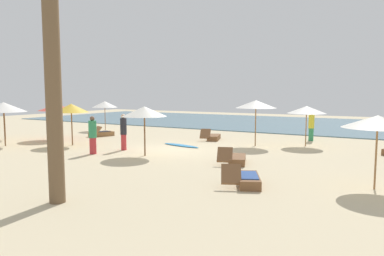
% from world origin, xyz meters
% --- Properties ---
extents(ground_plane, '(60.00, 60.00, 0.00)m').
position_xyz_m(ground_plane, '(0.00, 0.00, 0.00)').
color(ground_plane, beige).
extents(ocean_water, '(48.00, 16.00, 0.06)m').
position_xyz_m(ocean_water, '(0.00, 17.00, 0.03)').
color(ocean_water, slate).
rests_on(ocean_water, ground_plane).
extents(umbrella_0, '(2.08, 2.08, 2.04)m').
position_xyz_m(umbrella_0, '(-7.86, 0.07, 1.86)').
color(umbrella_0, brown).
rests_on(umbrella_0, ground_plane).
extents(umbrella_1, '(1.80, 1.80, 2.10)m').
position_xyz_m(umbrella_1, '(-8.96, 5.19, 1.87)').
color(umbrella_1, brown).
rests_on(umbrella_1, ground_plane).
extents(umbrella_2, '(1.92, 1.92, 2.14)m').
position_xyz_m(umbrella_2, '(-0.12, -1.75, 1.92)').
color(umbrella_2, brown).
rests_on(umbrella_2, ground_plane).
extents(umbrella_3, '(2.22, 2.22, 2.24)m').
position_xyz_m(umbrella_3, '(-8.06, -3.05, 2.00)').
color(umbrella_3, brown).
rests_on(umbrella_3, ground_plane).
extents(umbrella_4, '(1.98, 1.98, 2.15)m').
position_xyz_m(umbrella_4, '(-10.50, -1.46, 1.90)').
color(umbrella_4, brown).
rests_on(umbrella_4, ground_plane).
extents(umbrella_5, '(1.93, 1.93, 2.05)m').
position_xyz_m(umbrella_5, '(5.32, 4.59, 1.86)').
color(umbrella_5, olive).
rests_on(umbrella_5, ground_plane).
extents(umbrella_6, '(2.06, 2.06, 2.34)m').
position_xyz_m(umbrella_6, '(3.07, 3.32, 2.14)').
color(umbrella_6, olive).
rests_on(umbrella_6, ground_plane).
extents(umbrella_7, '(1.93, 1.93, 2.11)m').
position_xyz_m(umbrella_7, '(8.86, -2.86, 1.93)').
color(umbrella_7, olive).
rests_on(umbrella_7, ground_plane).
extents(umbrella_8, '(1.76, 1.76, 2.16)m').
position_xyz_m(umbrella_8, '(-5.26, -1.17, 1.93)').
color(umbrella_8, brown).
rests_on(umbrella_8, ground_plane).
extents(lounger_0, '(1.09, 1.80, 0.68)m').
position_xyz_m(lounger_0, '(0.17, 4.31, 0.17)').
color(lounger_0, brown).
rests_on(lounger_0, ground_plane).
extents(lounger_3, '(1.25, 1.78, 0.68)m').
position_xyz_m(lounger_3, '(5.54, -4.23, 0.18)').
color(lounger_3, brown).
rests_on(lounger_3, ground_plane).
extents(lounger_4, '(1.15, 1.79, 0.69)m').
position_xyz_m(lounger_4, '(-6.64, 2.33, 0.18)').
color(lounger_4, olive).
rests_on(lounger_4, ground_plane).
extents(lounger_5, '(1.13, 1.79, 0.68)m').
position_xyz_m(lounger_5, '(3.99, -1.38, 0.17)').
color(lounger_5, brown).
rests_on(lounger_5, ground_plane).
extents(person_0, '(0.42, 0.42, 1.72)m').
position_xyz_m(person_0, '(-1.93, -1.03, 0.88)').
color(person_0, '#BF3338').
rests_on(person_0, ground_plane).
extents(person_1, '(0.49, 0.49, 1.69)m').
position_xyz_m(person_1, '(-2.40, -2.55, 0.85)').
color(person_1, '#BF3338').
rests_on(person_1, ground_plane).
extents(person_2, '(0.34, 0.34, 1.66)m').
position_xyz_m(person_2, '(5.15, 6.75, 0.84)').
color(person_2, '#338C59').
rests_on(person_2, ground_plane).
extents(surfboard, '(2.39, 0.94, 0.07)m').
position_xyz_m(surfboard, '(-0.24, 1.44, 0.04)').
color(surfboard, '#338CCC').
rests_on(surfboard, ground_plane).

